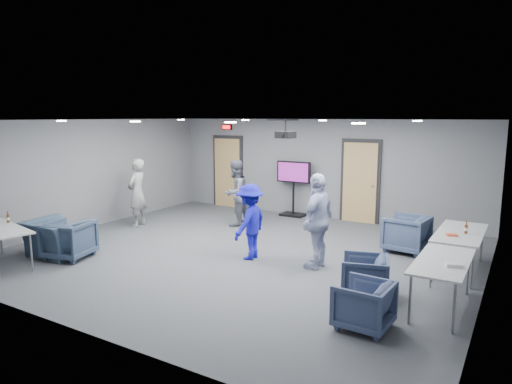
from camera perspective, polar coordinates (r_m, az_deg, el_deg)
The scene contains 28 objects.
floor at distance 9.48m, azimuth -1.97°, elevation -7.58°, with size 9.00×9.00×0.00m, color #393D41.
ceiling at distance 9.06m, azimuth -2.07°, elevation 8.97°, with size 9.00×9.00×0.00m, color silver.
wall_back at distance 12.69m, azimuth 7.83°, elevation 2.91°, with size 9.00×0.02×2.70m, color slate.
wall_front at distance 6.27m, azimuth -22.32°, elevation -4.42°, with size 9.00×0.02×2.70m, color slate.
wall_left at distance 12.19m, azimuth -20.10°, elevation 2.16°, with size 0.02×8.00×2.70m, color slate.
wall_right at distance 7.76m, azimuth 27.19°, elevation -2.20°, with size 0.02×8.00×2.70m, color slate.
door_left at distance 14.12m, azimuth -3.55°, elevation 2.48°, with size 1.06×0.17×2.24m.
door_right at distance 12.27m, azimuth 12.88°, elevation 1.21°, with size 1.06×0.17×2.24m.
exit_sign at distance 14.00m, azimuth -3.65°, elevation 8.10°, with size 0.32×0.08×0.16m.
hvac_diffuser at distance 11.74m, azimuth 3.37°, elevation 8.99°, with size 0.60×0.60×0.03m, color black.
downlights at distance 9.06m, azimuth -2.07°, elevation 8.87°, with size 6.18×3.78×0.02m.
person_a at distance 11.91m, azimuth -14.63°, elevation -0.09°, with size 0.63×0.41×1.73m, color gray.
person_b at distance 11.64m, azimuth -2.59°, elevation -0.12°, with size 0.82×0.64×1.69m, color slate.
person_c at distance 8.45m, azimuth 7.75°, elevation -3.59°, with size 1.03×0.43×1.76m, color #A1AACF.
person_d at distance 8.91m, azimuth -0.78°, elevation -3.73°, with size 0.96×0.55×1.49m, color #191AA3.
chair_right_a at distance 9.94m, azimuth 18.25°, elevation -4.96°, with size 0.82×0.84×0.77m, color #3D4C6A.
chair_right_b at distance 7.40m, azimuth 13.42°, elevation -10.18°, with size 0.69×0.71×0.65m, color #323C57.
chair_right_c at distance 6.35m, azimuth 13.30°, elevation -13.57°, with size 0.68×0.70×0.64m, color #3B4767.
chair_front_a at distance 9.75m, azimuth -22.30°, elevation -5.52°, with size 0.80×0.83×0.75m, color #314056.
chair_front_b at distance 10.02m, azimuth -23.67°, elevation -5.30°, with size 1.11×0.97×0.72m, color #324457.
table_right_a at distance 8.99m, azimuth 24.16°, elevation -4.83°, with size 0.77×1.84×0.73m.
table_right_b at distance 7.17m, azimuth 22.31°, elevation -8.25°, with size 0.71×1.70×0.73m.
bottle_front at distance 10.11m, azimuth -28.57°, elevation -2.92°, with size 0.06×0.06×0.22m.
bottle_right at distance 8.87m, azimuth 24.77°, elevation -4.22°, with size 0.06×0.06×0.23m.
snack_box at distance 8.62m, azimuth 23.25°, elevation -4.93°, with size 0.17×0.12×0.04m, color #DF5237.
wrapper at distance 6.92m, azimuth 23.47°, elevation -8.36°, with size 0.21×0.14×0.05m, color silver.
tv_stand at distance 12.79m, azimuth 4.70°, elevation 0.86°, with size 1.01×0.48×1.54m.
projector at distance 9.44m, azimuth 3.70°, elevation 7.17°, with size 0.38×0.36×0.36m.
Camera 1 is at (4.92, -7.61, 2.77)m, focal length 32.00 mm.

